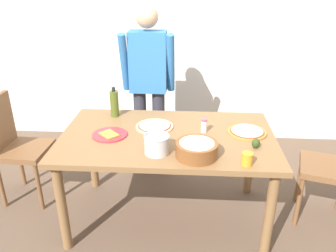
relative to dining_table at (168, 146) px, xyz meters
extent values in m
plane|color=brown|center=(0.00, 0.00, -0.67)|extent=(8.00, 8.00, 0.00)
cube|color=silver|center=(0.00, 1.60, 0.63)|extent=(5.60, 0.10, 2.60)
cube|color=brown|center=(0.00, 0.00, 0.07)|extent=(1.60, 0.96, 0.04)
cylinder|color=brown|center=(-0.72, -0.40, -0.31)|extent=(0.07, 0.07, 0.72)
cylinder|color=brown|center=(0.72, -0.40, -0.31)|extent=(0.07, 0.07, 0.72)
cylinder|color=brown|center=(-0.72, 0.40, -0.31)|extent=(0.07, 0.07, 0.72)
cylinder|color=brown|center=(0.72, 0.40, -0.31)|extent=(0.07, 0.07, 0.72)
cylinder|color=#2D2D38|center=(-0.32, 0.76, -0.24)|extent=(0.12, 0.12, 0.85)
cylinder|color=#2D2D38|center=(-0.14, 0.76, -0.24)|extent=(0.12, 0.12, 0.85)
cube|color=#2D6BAD|center=(-0.23, 0.76, 0.46)|extent=(0.34, 0.20, 0.55)
cylinder|color=#2D6BAD|center=(-0.44, 0.71, 0.46)|extent=(0.07, 0.21, 0.55)
cylinder|color=#2D6BAD|center=(-0.02, 0.71, 0.46)|extent=(0.07, 0.21, 0.55)
sphere|color=tan|center=(-0.23, 0.76, 0.85)|extent=(0.20, 0.20, 0.20)
cube|color=brown|center=(-1.25, 0.20, -0.19)|extent=(0.42, 0.42, 0.05)
cylinder|color=brown|center=(-1.09, 0.02, -0.44)|extent=(0.04, 0.04, 0.45)
cylinder|color=brown|center=(-1.07, 0.36, -0.44)|extent=(0.04, 0.04, 0.45)
cylinder|color=brown|center=(-1.43, 0.04, -0.44)|extent=(0.04, 0.04, 0.45)
cylinder|color=brown|center=(-1.41, 0.38, -0.44)|extent=(0.04, 0.04, 0.45)
cube|color=brown|center=(1.25, 0.07, -0.19)|extent=(0.50, 0.50, 0.05)
cylinder|color=brown|center=(1.13, 0.28, -0.44)|extent=(0.04, 0.04, 0.45)
cylinder|color=brown|center=(1.04, -0.04, -0.44)|extent=(0.04, 0.04, 0.45)
cylinder|color=beige|center=(-0.11, 0.13, 0.10)|extent=(0.29, 0.29, 0.01)
cylinder|color=#B22D1E|center=(-0.11, 0.13, 0.10)|extent=(0.26, 0.26, 0.00)
cylinder|color=beige|center=(-0.11, 0.13, 0.11)|extent=(0.24, 0.24, 0.00)
cylinder|color=#C67A33|center=(0.60, 0.07, 0.10)|extent=(0.29, 0.29, 0.01)
cylinder|color=#B22D1E|center=(0.60, 0.07, 0.10)|extent=(0.26, 0.26, 0.00)
cylinder|color=beige|center=(0.60, 0.07, 0.11)|extent=(0.24, 0.24, 0.00)
cylinder|color=red|center=(-0.43, -0.04, 0.10)|extent=(0.26, 0.26, 0.01)
cube|color=#CC8438|center=(-0.43, -0.06, 0.11)|extent=(0.17, 0.17, 0.01)
cylinder|color=brown|center=(0.21, -0.31, 0.14)|extent=(0.28, 0.28, 0.10)
ellipsoid|color=beige|center=(0.21, -0.31, 0.18)|extent=(0.25, 0.25, 0.05)
cylinder|color=#47561E|center=(-0.47, 0.34, 0.20)|extent=(0.07, 0.07, 0.22)
cylinder|color=black|center=(-0.47, 0.34, 0.33)|extent=(0.03, 0.03, 0.04)
cylinder|color=#B7B7BC|center=(-0.05, -0.28, 0.15)|extent=(0.17, 0.17, 0.12)
torus|color=#A5A5AD|center=(-0.05, -0.28, 0.21)|extent=(0.17, 0.17, 0.01)
cylinder|color=orange|center=(0.53, -0.40, 0.13)|extent=(0.07, 0.07, 0.08)
cylinder|color=white|center=(0.27, 0.07, 0.14)|extent=(0.04, 0.04, 0.09)
cylinder|color=#D84C66|center=(0.27, 0.07, 0.19)|extent=(0.04, 0.04, 0.02)
ellipsoid|color=#2D4219|center=(0.62, -0.16, 0.13)|extent=(0.06, 0.06, 0.07)
camera|label=1|loc=(0.15, -2.27, 1.20)|focal=36.04mm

